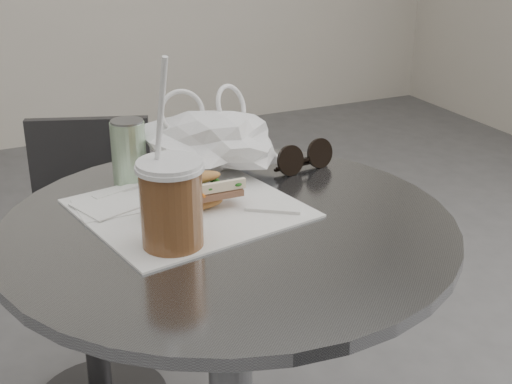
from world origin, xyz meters
name	(u,v)px	position (x,y,z in m)	size (l,w,h in m)	color
cafe_table	(230,359)	(0.00, 0.20, 0.47)	(0.76, 0.76, 0.74)	slate
chair_far	(94,288)	(-0.12, 0.80, 0.33)	(0.40, 0.43, 0.73)	#323235
sandwich_paper	(189,208)	(-0.04, 0.28, 0.74)	(0.34, 0.33, 0.00)	white
banh_mi	(195,192)	(-0.03, 0.26, 0.77)	(0.20, 0.08, 0.07)	#B78245
iced_coffee	(171,203)	(-0.11, 0.15, 0.81)	(0.10, 0.10, 0.30)	brown
sunglasses	(304,159)	(0.23, 0.36, 0.76)	(0.13, 0.05, 0.06)	black
plastic_bag	(212,145)	(0.06, 0.41, 0.80)	(0.24, 0.19, 0.12)	white
napkin_stack	(108,206)	(-0.17, 0.34, 0.74)	(0.13, 0.13, 0.01)	white
drink_can	(129,152)	(-0.10, 0.44, 0.80)	(0.06, 0.06, 0.12)	#5B9456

